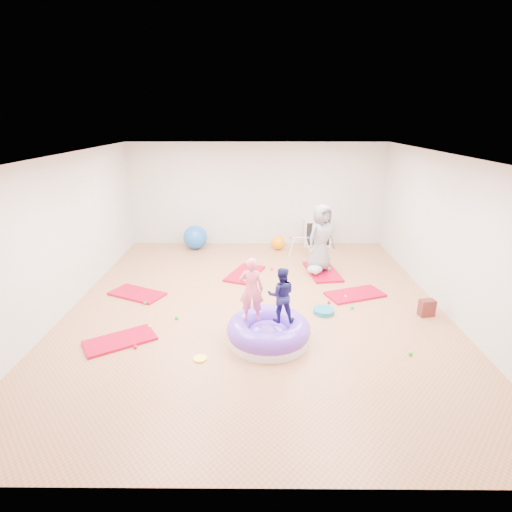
{
  "coord_description": "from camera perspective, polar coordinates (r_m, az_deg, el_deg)",
  "views": [
    {
      "loc": [
        0.05,
        -6.92,
        3.43
      ],
      "look_at": [
        0.0,
        0.3,
        0.9
      ],
      "focal_mm": 28.0,
      "sensor_mm": 36.0,
      "label": 1
    }
  ],
  "objects": [
    {
      "name": "room",
      "position": [
        7.21,
        -0.02,
        2.96
      ],
      "size": [
        7.01,
        8.01,
        2.81
      ],
      "color": "#B67D52",
      "rests_on": "ground"
    },
    {
      "name": "gym_mat_front_left",
      "position": [
        6.92,
        -18.86,
        -11.35
      ],
      "size": [
        1.21,
        1.04,
        0.05
      ],
      "primitive_type": "cube",
      "rotation": [
        0.0,
        0.0,
        0.57
      ],
      "color": "red",
      "rests_on": "ground"
    },
    {
      "name": "gym_mat_mid_left",
      "position": [
        8.5,
        -16.63,
        -5.19
      ],
      "size": [
        1.23,
        0.98,
        0.05
      ],
      "primitive_type": "cube",
      "rotation": [
        0.0,
        0.0,
        -0.45
      ],
      "color": "red",
      "rests_on": "ground"
    },
    {
      "name": "gym_mat_center_back",
      "position": [
        9.16,
        -1.63,
        -2.53
      ],
      "size": [
        0.96,
        1.28,
        0.05
      ],
      "primitive_type": "cube",
      "rotation": [
        0.0,
        0.0,
        1.2
      ],
      "color": "red",
      "rests_on": "ground"
    },
    {
      "name": "gym_mat_right",
      "position": [
        8.36,
        13.95,
        -5.34
      ],
      "size": [
        1.27,
        0.93,
        0.05
      ],
      "primitive_type": "cube",
      "rotation": [
        0.0,
        0.0,
        0.35
      ],
      "color": "red",
      "rests_on": "ground"
    },
    {
      "name": "gym_mat_rear_right",
      "position": [
        9.39,
        9.45,
        -2.21
      ],
      "size": [
        0.8,
        1.35,
        0.05
      ],
      "primitive_type": "cube",
      "rotation": [
        0.0,
        0.0,
        1.7
      ],
      "color": "red",
      "rests_on": "ground"
    },
    {
      "name": "inflatable_cushion",
      "position": [
        6.52,
        1.79,
        -10.74
      ],
      "size": [
        1.35,
        1.35,
        0.42
      ],
      "rotation": [
        0.0,
        0.0,
        0.02
      ],
      "color": "white",
      "rests_on": "ground"
    },
    {
      "name": "child_pink",
      "position": [
        6.24,
        -0.67,
        -4.41
      ],
      "size": [
        0.39,
        0.27,
        1.06
      ],
      "primitive_type": "imported",
      "rotation": [
        0.0,
        0.0,
        3.11
      ],
      "color": "#FF6588",
      "rests_on": "inflatable_cushion"
    },
    {
      "name": "child_navy",
      "position": [
        6.26,
        3.62,
        -5.15
      ],
      "size": [
        0.44,
        0.35,
        0.91
      ],
      "primitive_type": "imported",
      "rotation": [
        0.0,
        0.0,
        3.15
      ],
      "color": "#181754",
      "rests_on": "inflatable_cushion"
    },
    {
      "name": "adult_caregiver",
      "position": [
        9.19,
        9.27,
        2.57
      ],
      "size": [
        0.9,
        0.83,
        1.54
      ],
      "primitive_type": "imported",
      "rotation": [
        0.0,
        0.0,
        0.6
      ],
      "color": "gray",
      "rests_on": "gym_mat_rear_right"
    },
    {
      "name": "infant",
      "position": [
        9.11,
        8.41,
        -1.97
      ],
      "size": [
        0.35,
        0.35,
        0.2
      ],
      "color": "#98B8CE",
      "rests_on": "gym_mat_rear_right"
    },
    {
      "name": "ball_pit_balls",
      "position": [
        7.5,
        0.83,
        -7.65
      ],
      "size": [
        4.56,
        3.61,
        0.06
      ],
      "color": "green",
      "rests_on": "ground"
    },
    {
      "name": "exercise_ball_blue",
      "position": [
        10.99,
        -8.67,
        2.65
      ],
      "size": [
        0.65,
        0.65,
        0.65
      ],
      "primitive_type": "sphere",
      "color": "blue",
      "rests_on": "ground"
    },
    {
      "name": "exercise_ball_orange",
      "position": [
        10.85,
        3.16,
        1.89
      ],
      "size": [
        0.38,
        0.38,
        0.38
      ],
      "primitive_type": "sphere",
      "color": "#FF8800",
      "rests_on": "ground"
    },
    {
      "name": "infant_play_gym",
      "position": [
        10.48,
        6.21,
        1.88
      ],
      "size": [
        0.61,
        0.58,
        0.47
      ],
      "rotation": [
        0.0,
        0.0,
        -0.35
      ],
      "color": "silver",
      "rests_on": "ground"
    },
    {
      "name": "cube_shelf",
      "position": [
        11.26,
        8.75,
        3.31
      ],
      "size": [
        0.74,
        0.37,
        0.74
      ],
      "color": "silver",
      "rests_on": "ground"
    },
    {
      "name": "balance_disc",
      "position": [
        7.52,
        9.65,
        -7.76
      ],
      "size": [
        0.39,
        0.39,
        0.09
      ],
      "primitive_type": "cylinder",
      "color": "#17748C",
      "rests_on": "ground"
    },
    {
      "name": "backpack",
      "position": [
        7.91,
        23.21,
        -6.83
      ],
      "size": [
        0.29,
        0.21,
        0.31
      ],
      "primitive_type": "cube",
      "rotation": [
        0.0,
        0.0,
        0.18
      ],
      "color": "maroon",
      "rests_on": "ground"
    },
    {
      "name": "yellow_toy",
      "position": [
        6.2,
        -7.99,
        -14.33
      ],
      "size": [
        0.2,
        0.2,
        0.03
      ],
      "primitive_type": "cylinder",
      "color": "yellow",
      "rests_on": "ground"
    }
  ]
}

